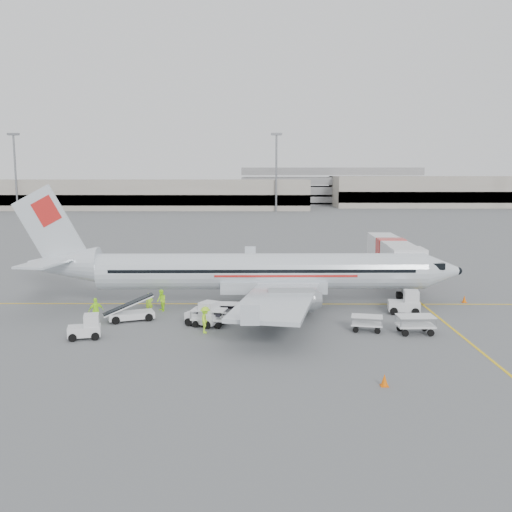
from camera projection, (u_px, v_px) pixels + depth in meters
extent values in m
plane|color=#56595B|center=(256.00, 304.00, 48.00)|extent=(360.00, 360.00, 0.00)
cube|color=yellow|center=(256.00, 304.00, 48.00)|extent=(44.00, 0.20, 0.01)
cube|color=yellow|center=(454.00, 330.00, 39.98)|extent=(0.20, 20.00, 0.01)
cone|color=#F05F03|center=(464.00, 299.00, 48.49)|extent=(0.39, 0.39, 0.63)
cone|color=#F05F03|center=(227.00, 263.00, 68.13)|extent=(0.34, 0.34, 0.56)
cone|color=#F05F03|center=(384.00, 380.00, 29.42)|extent=(0.41, 0.41, 0.67)
imported|color=#9EE11F|center=(149.00, 303.00, 44.73)|extent=(0.66, 0.51, 1.60)
imported|color=#9EE11F|center=(161.00, 300.00, 45.40)|extent=(0.98, 1.06, 1.75)
imported|color=#9EE11F|center=(205.00, 320.00, 39.16)|extent=(0.72, 1.21, 1.85)
imported|color=#9EE11F|center=(96.00, 311.00, 41.65)|extent=(1.19, 1.00, 1.91)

